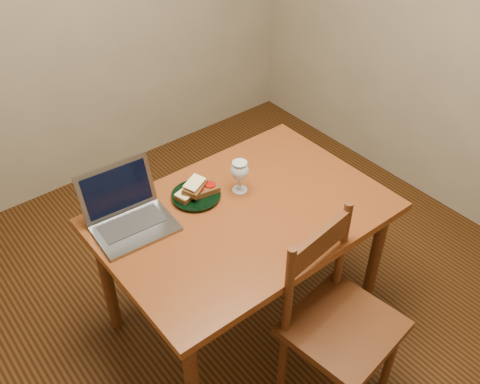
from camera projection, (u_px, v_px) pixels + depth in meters
floor at (242, 303)px, 2.99m from camera, size 3.20×3.20×0.02m
right_wall at (469, 5)px, 2.94m from camera, size 0.02×3.20×2.60m
table at (244, 225)px, 2.50m from camera, size 1.30×0.90×0.74m
chair at (340, 315)px, 2.27m from camera, size 0.50×0.48×0.48m
plate at (196, 196)px, 2.52m from camera, size 0.23×0.23×0.02m
sandwich_cheese at (188, 194)px, 2.49m from camera, size 0.12×0.09×0.03m
sandwich_tomato at (205, 188)px, 2.52m from camera, size 0.14×0.10×0.04m
sandwich_top at (195, 186)px, 2.49m from camera, size 0.15×0.13×0.04m
milk_glass at (240, 177)px, 2.52m from camera, size 0.09×0.09×0.17m
laptop at (127, 210)px, 2.36m from camera, size 0.37×0.34×0.25m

